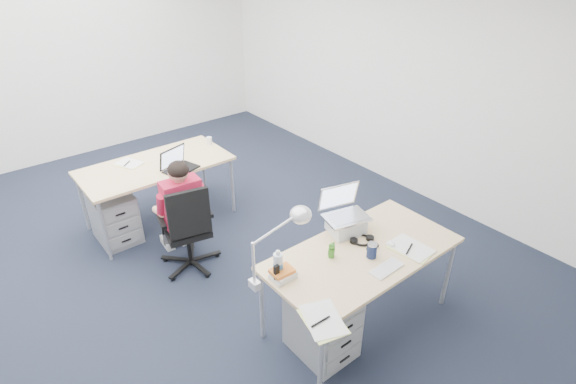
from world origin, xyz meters
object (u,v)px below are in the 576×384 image
Objects in this scene: bear_figurine at (332,250)px; cordless_phone at (277,274)px; desk_near at (362,257)px; office_chair at (189,244)px; computer_mouse at (391,244)px; headphones at (362,239)px; sunglasses at (373,247)px; desk_lamp at (272,249)px; water_bottle at (278,264)px; wireless_keyboard at (387,268)px; can_koozie at (372,250)px; silver_laptop at (347,212)px; desk_far at (156,168)px; book_stack at (283,274)px; drawer_pedestal_far at (114,217)px; dark_laptop at (180,160)px; far_cup at (209,141)px; seated_person at (179,210)px.

bear_figurine is 0.51m from cordless_phone.
bear_figurine is at bearing 155.10° from desk_near.
office_chair is at bearing 89.65° from cordless_phone.
computer_mouse is 1.02m from cordless_phone.
headphones is 1.79× the size of sunglasses.
bear_figurine is 0.25× the size of desk_lamp.
water_bottle is at bearing 4.15° from desk_lamp.
can_koozie reaches higher than wireless_keyboard.
computer_mouse is (0.26, 0.18, 0.01)m from wireless_keyboard.
sunglasses is at bearing -48.87° from office_chair.
water_bottle is at bearing -158.80° from silver_laptop.
desk_far is 9.06× the size of book_stack.
drawer_pedestal_far is 2.83m from sunglasses.
desk_near is 0.39m from silver_laptop.
water_bottle is 0.68× the size of dark_laptop.
dark_laptop is (-0.71, 2.28, 0.11)m from computer_mouse.
office_chair is at bearing -98.65° from desk_far.
far_cup reaches higher than headphones.
dark_laptop is (0.28, 2.05, 0.05)m from cordless_phone.
book_stack is 1.19× the size of cordless_phone.
desk_lamp is at bearing 144.81° from book_stack.
far_cup reaches higher than sunglasses.
bear_figurine reaches higher than drawer_pedestal_far.
sunglasses is (0.86, -1.57, 0.47)m from office_chair.
computer_mouse is 0.99m from water_bottle.
book_stack is at bearing -91.52° from desk_far.
seated_person is at bearing 105.63° from bear_figurine.
can_koozie is at bearing -95.68° from dark_laptop.
computer_mouse is 2.69m from far_cup.
can_koozie is 0.96× the size of bear_figurine.
office_chair is 1.54m from desk_lamp.
far_cup is (0.35, 2.49, -0.02)m from bear_figurine.
office_chair is at bearing 93.41° from book_stack.
desk_lamp reaches higher than desk_near.
cordless_phone is 1.65× the size of far_cup.
desk_far is 2.91× the size of drawer_pedestal_far.
desk_near is at bearing -12.38° from cordless_phone.
seated_person is at bearing 88.98° from cordless_phone.
book_stack is (0.07, -1.56, 0.19)m from seated_person.
bear_figurine is (0.52, -1.60, 0.22)m from seated_person.
headphones is 0.91× the size of water_bottle.
drawer_pedestal_far is 2.42m from book_stack.
silver_laptop reaches higher than desk_near.
dark_laptop reaches higher than sunglasses.
desk_far is 0.75m from far_cup.
wireless_keyboard reaches higher than drawer_pedestal_far.
drawer_pedestal_far is at bearing 124.00° from seated_person.
desk_lamp is at bearing -162.95° from headphones.
silver_laptop is 0.80m from water_bottle.
wireless_keyboard is at bearing -66.91° from drawer_pedestal_far.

